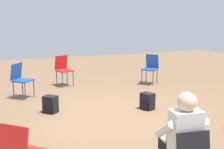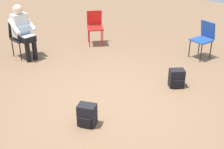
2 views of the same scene
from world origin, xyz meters
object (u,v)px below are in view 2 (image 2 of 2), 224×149
at_px(chair_south, 20,36).
at_px(backpack_by_empty_chair, 87,116).
at_px(chair_west, 204,37).
at_px(backpack_near_laptop_user, 176,79).
at_px(person_with_laptop, 23,29).
at_px(chair_southwest, 95,25).

bearing_deg(chair_south, backpack_by_empty_chair, 76.36).
relative_size(chair_west, backpack_near_laptop_user, 2.36).
bearing_deg(person_with_laptop, backpack_near_laptop_user, 110.71).
distance_m(person_with_laptop, backpack_by_empty_chair, 3.18).
relative_size(chair_west, person_with_laptop, 0.69).
xyz_separation_m(chair_west, chair_south, (2.58, -3.39, 0.00)).
height_order(person_with_laptop, backpack_near_laptop_user, person_with_laptop).
bearing_deg(chair_west, backpack_by_empty_chair, 101.44).
relative_size(chair_west, chair_southwest, 1.00).
height_order(backpack_near_laptop_user, backpack_by_empty_chair, same).
height_order(chair_southwest, backpack_near_laptop_user, chair_southwest).
distance_m(chair_west, person_with_laptop, 4.14).
xyz_separation_m(person_with_laptop, backpack_near_laptop_user, (-0.92, 3.45, -0.53)).
distance_m(chair_southwest, backpack_near_laptop_user, 2.92).
bearing_deg(chair_southwest, backpack_by_empty_chair, 82.29).
height_order(chair_west, backpack_by_empty_chair, chair_west).
bearing_deg(chair_south, backpack_near_laptop_user, 109.79).
relative_size(chair_west, backpack_by_empty_chair, 2.36).
xyz_separation_m(chair_south, person_with_laptop, (0.02, 0.17, 0.20)).
bearing_deg(chair_west, chair_south, 52.96).
bearing_deg(backpack_by_empty_chair, person_with_laptop, -110.07).
xyz_separation_m(chair_south, backpack_near_laptop_user, (-0.91, 3.62, -0.34)).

